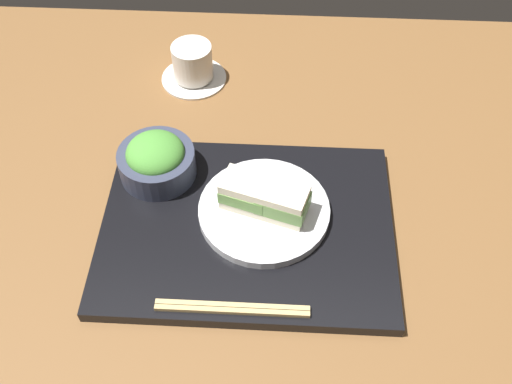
{
  "coord_description": "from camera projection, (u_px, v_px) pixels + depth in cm",
  "views": [
    {
      "loc": [
        5.1,
        -56.99,
        72.93
      ],
      "look_at": [
        2.23,
        -1.9,
        5.0
      ],
      "focal_mm": 41.73,
      "sensor_mm": 36.0,
      "label": 1
    }
  ],
  "objects": [
    {
      "name": "salad_bowl",
      "position": [
        156.0,
        159.0,
        0.91
      ],
      "size": [
        11.92,
        11.92,
        6.99
      ],
      "color": "#33384C",
      "rests_on": "serving_tray"
    },
    {
      "name": "coffee_cup",
      "position": [
        193.0,
        64.0,
        1.09
      ],
      "size": [
        12.04,
        12.04,
        7.31
      ],
      "color": "silver",
      "rests_on": "ground_plane"
    },
    {
      "name": "sandwich_far",
      "position": [
        283.0,
        203.0,
        0.85
      ],
      "size": [
        8.33,
        6.84,
        4.99
      ],
      "color": "#EFE5C1",
      "rests_on": "sandwich_plate"
    },
    {
      "name": "ground_plane",
      "position": [
        243.0,
        208.0,
        0.94
      ],
      "size": [
        140.0,
        100.0,
        3.0
      ],
      "primitive_type": "cube",
      "color": "brown"
    },
    {
      "name": "serving_tray",
      "position": [
        247.0,
        227.0,
        0.88
      ],
      "size": [
        42.96,
        32.15,
        1.97
      ],
      "primitive_type": "cube",
      "color": "black",
      "rests_on": "ground_plane"
    },
    {
      "name": "sandwich_near",
      "position": [
        246.0,
        192.0,
        0.86
      ],
      "size": [
        8.05,
        6.84,
        4.98
      ],
      "color": "#EFE5C1",
      "rests_on": "sandwich_plate"
    },
    {
      "name": "chopsticks_pair",
      "position": [
        230.0,
        308.0,
        0.78
      ],
      "size": [
        20.54,
        1.49,
        0.7
      ],
      "color": "tan",
      "rests_on": "serving_tray"
    },
    {
      "name": "sandwich_plate",
      "position": [
        264.0,
        211.0,
        0.88
      ],
      "size": [
        19.51,
        19.51,
        1.43
      ],
      "primitive_type": "cylinder",
      "color": "silver",
      "rests_on": "serving_tray"
    }
  ]
}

